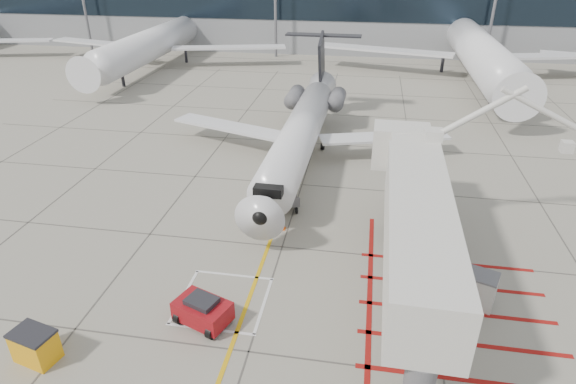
% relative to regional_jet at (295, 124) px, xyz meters
% --- Properties ---
extents(ground_plane, '(260.00, 260.00, 0.00)m').
position_rel_regional_jet_xyz_m(ground_plane, '(0.79, -13.70, -3.91)').
color(ground_plane, gray).
rests_on(ground_plane, ground).
extents(regional_jet, '(24.32, 30.36, 7.82)m').
position_rel_regional_jet_xyz_m(regional_jet, '(0.00, 0.00, 0.00)').
color(regional_jet, silver).
rests_on(regional_jet, ground_plane).
extents(jet_bridge, '(9.23, 18.95, 7.52)m').
position_rel_regional_jet_xyz_m(jet_bridge, '(7.58, -13.45, -0.15)').
color(jet_bridge, silver).
rests_on(jet_bridge, ground_plane).
extents(pushback_tug, '(2.83, 2.30, 1.43)m').
position_rel_regional_jet_xyz_m(pushback_tug, '(-1.65, -16.30, -3.20)').
color(pushback_tug, maroon).
rests_on(pushback_tug, ground_plane).
extents(spill_bin, '(1.89, 1.48, 1.46)m').
position_rel_regional_jet_xyz_m(spill_bin, '(-7.74, -19.53, -3.18)').
color(spill_bin, '#EEA00D').
rests_on(spill_bin, ground_plane).
extents(baggage_cart, '(2.20, 1.77, 1.21)m').
position_rel_regional_jet_xyz_m(baggage_cart, '(0.15, -5.61, -3.31)').
color(baggage_cart, '#56555A').
rests_on(baggage_cart, ground_plane).
extents(ground_power_unit, '(2.41, 1.91, 1.67)m').
position_rel_regional_jet_xyz_m(ground_power_unit, '(10.56, -12.72, -3.08)').
color(ground_power_unit, '#BCBAB2').
rests_on(ground_power_unit, ground_plane).
extents(cone_nose, '(0.40, 0.40, 0.56)m').
position_rel_regional_jet_xyz_m(cone_nose, '(0.46, -7.80, -3.63)').
color(cone_nose, '#EC540C').
rests_on(cone_nose, ground_plane).
extents(cone_side, '(0.32, 0.32, 0.44)m').
position_rel_regional_jet_xyz_m(cone_side, '(-0.38, -5.68, -3.69)').
color(cone_side, '#DB500B').
rests_on(cone_side, ground_plane).
extents(terminal_glass_band, '(180.00, 0.10, 6.00)m').
position_rel_regional_jet_xyz_m(terminal_glass_band, '(10.79, 42.25, 4.09)').
color(terminal_glass_band, black).
rests_on(terminal_glass_band, ground_plane).
extents(bg_aircraft_b, '(34.72, 38.58, 11.57)m').
position_rel_regional_jet_xyz_m(bg_aircraft_b, '(-24.01, 32.30, 1.88)').
color(bg_aircraft_b, silver).
rests_on(bg_aircraft_b, ground_plane).
extents(bg_aircraft_c, '(39.21, 43.56, 13.07)m').
position_rel_regional_jet_xyz_m(bg_aircraft_c, '(17.60, 32.30, 2.62)').
color(bg_aircraft_c, silver).
rests_on(bg_aircraft_c, ground_plane).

